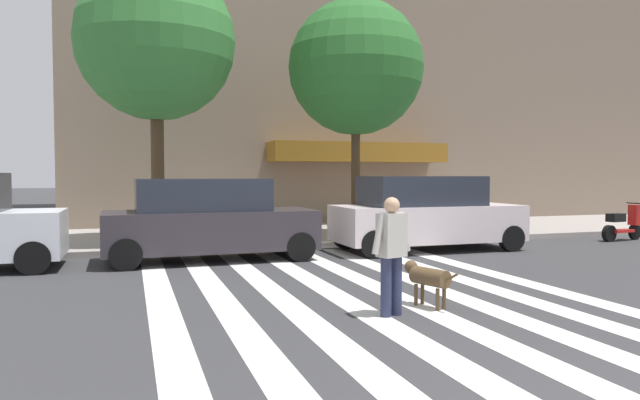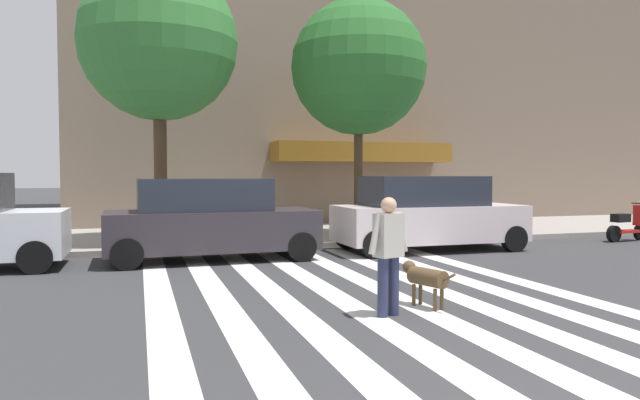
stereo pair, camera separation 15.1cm
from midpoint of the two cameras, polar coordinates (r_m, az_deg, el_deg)
The scene contains 10 objects.
ground_plane at distance 9.35m, azimuth 5.42°, elevation -9.49°, with size 160.00×160.00×0.00m, color #353538.
sidewalk_far at distance 17.83m, azimuth -5.88°, elevation -3.48°, with size 80.00×6.00×0.15m, color #9D948D.
crosswalk_stripes at distance 9.33m, azimuth 5.08°, elevation -9.50°, with size 6.75×11.29×0.01m.
parked_car_behind_first at distance 13.28m, azimuth -10.51°, elevation -1.94°, with size 4.70×2.02×1.85m.
parked_car_third_in_line at distance 14.98m, azimuth 10.88°, elevation -1.36°, with size 4.77×2.02×1.90m.
parked_scooter at distance 19.04m, azimuth 28.33°, elevation -2.17°, with size 1.63×0.56×1.11m.
street_tree_nearest at distance 16.31m, azimuth -15.38°, elevation 14.78°, with size 4.15×4.15×7.37m.
street_tree_middle at distance 16.92m, azimuth 4.10°, elevation 12.92°, with size 3.86×3.86×6.78m.
pedestrian_dog_walker at distance 7.98m, azimuth 7.33°, elevation -4.84°, with size 0.69×0.35×1.64m.
dog_on_leash at distance 8.67m, azimuth 10.84°, elevation -7.50°, with size 0.47×0.98×0.65m.
Camera 2 is at (-3.50, -2.50, 1.95)m, focal length 32.35 mm.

